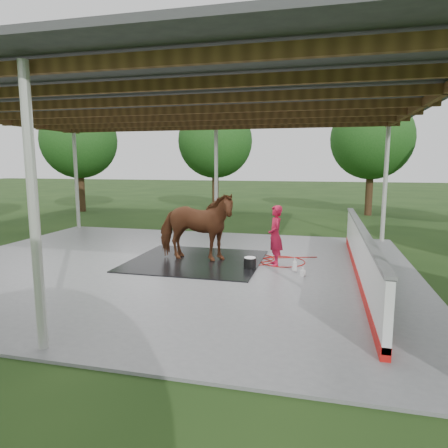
% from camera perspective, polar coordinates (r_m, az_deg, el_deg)
% --- Properties ---
extents(ground, '(100.00, 100.00, 0.00)m').
position_cam_1_polar(ground, '(10.27, -7.92, -6.13)').
color(ground, '#1E3814').
extents(concrete_slab, '(12.00, 10.00, 0.05)m').
position_cam_1_polar(concrete_slab, '(10.26, -7.92, -5.99)').
color(concrete_slab, slate).
rests_on(concrete_slab, ground).
extents(pavilion_structure, '(12.60, 10.60, 4.05)m').
position_cam_1_polar(pavilion_structure, '(10.02, -8.41, 16.37)').
color(pavilion_structure, beige).
rests_on(pavilion_structure, ground).
extents(dasher_board, '(0.16, 8.00, 1.15)m').
position_cam_1_polar(dasher_board, '(9.46, 18.91, -4.10)').
color(dasher_board, '#B9120F').
rests_on(dasher_board, concrete_slab).
extents(tree_belt, '(28.00, 28.00, 5.80)m').
position_cam_1_polar(tree_belt, '(10.73, -4.98, 14.96)').
color(tree_belt, '#382314').
rests_on(tree_belt, ground).
extents(rubber_mat, '(3.39, 3.18, 0.03)m').
position_cam_1_polar(rubber_mat, '(10.60, -4.03, -5.24)').
color(rubber_mat, black).
rests_on(rubber_mat, concrete_slab).
extents(horse, '(2.13, 0.98, 1.80)m').
position_cam_1_polar(horse, '(10.42, -4.09, -0.36)').
color(horse, brown).
rests_on(horse, rubber_mat).
extents(handler, '(0.52, 0.64, 1.52)m').
position_cam_1_polar(handler, '(10.09, 7.35, -1.66)').
color(handler, red).
rests_on(handler, concrete_slab).
extents(wash_bucket, '(0.31, 0.31, 0.28)m').
position_cam_1_polar(wash_bucket, '(9.82, 3.72, -5.56)').
color(wash_bucket, black).
rests_on(wash_bucket, concrete_slab).
extents(soap_bottle_a, '(0.18, 0.18, 0.33)m').
position_cam_1_polar(soap_bottle_a, '(9.69, 10.07, -5.74)').
color(soap_bottle_a, silver).
rests_on(soap_bottle_a, concrete_slab).
extents(soap_bottle_b, '(0.13, 0.13, 0.21)m').
position_cam_1_polar(soap_bottle_b, '(9.35, 11.19, -6.69)').
color(soap_bottle_b, '#338CD8').
rests_on(soap_bottle_b, concrete_slab).
extents(hose_coil, '(2.04, 1.33, 0.02)m').
position_cam_1_polar(hose_coil, '(10.67, 6.56, -5.18)').
color(hose_coil, '#A0100B').
rests_on(hose_coil, concrete_slab).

